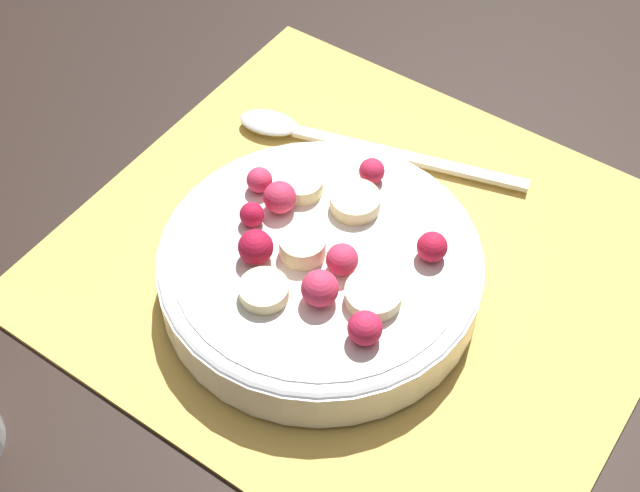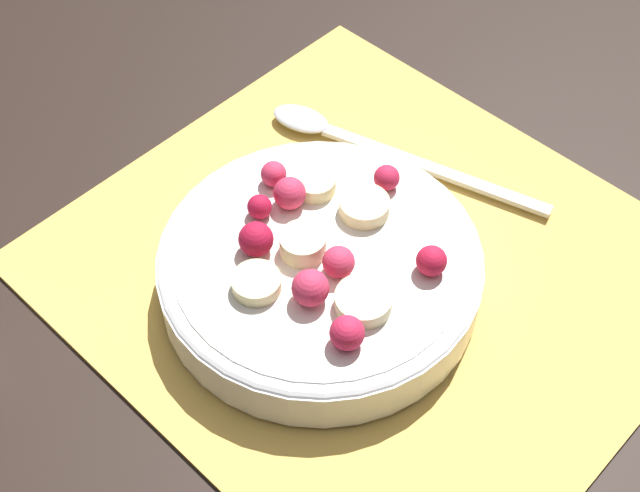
# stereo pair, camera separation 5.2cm
# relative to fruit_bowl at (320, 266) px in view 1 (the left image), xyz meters

# --- Properties ---
(ground_plane) EXTENTS (3.00, 3.00, 0.00)m
(ground_plane) POSITION_rel_fruit_bowl_xyz_m (0.01, 0.04, -0.03)
(ground_plane) COLOR black
(placemat) EXTENTS (0.37, 0.34, 0.01)m
(placemat) POSITION_rel_fruit_bowl_xyz_m (0.01, 0.04, -0.02)
(placemat) COLOR #E0B251
(placemat) RESTS_ON ground_plane
(fruit_bowl) EXTENTS (0.20, 0.20, 0.05)m
(fruit_bowl) POSITION_rel_fruit_bowl_xyz_m (0.00, 0.00, 0.00)
(fruit_bowl) COLOR white
(fruit_bowl) RESTS_ON placemat
(spoon) EXTENTS (0.21, 0.07, 0.01)m
(spoon) POSITION_rel_fruit_bowl_xyz_m (-0.07, 0.11, -0.02)
(spoon) COLOR silver
(spoon) RESTS_ON placemat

